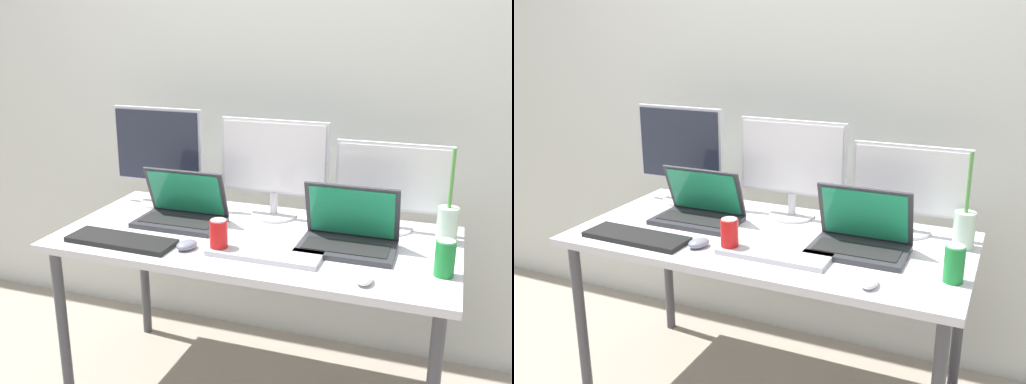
{
  "view_description": "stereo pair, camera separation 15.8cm",
  "coord_description": "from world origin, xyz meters",
  "views": [
    {
      "loc": [
        0.71,
        -1.98,
        1.55
      ],
      "look_at": [
        0.0,
        0.0,
        0.92
      ],
      "focal_mm": 40.0,
      "sensor_mm": 36.0,
      "label": 1
    },
    {
      "loc": [
        0.86,
        -1.92,
        1.55
      ],
      "look_at": [
        0.0,
        0.0,
        0.92
      ],
      "focal_mm": 40.0,
      "sensor_mm": 36.0,
      "label": 2
    }
  ],
  "objects": [
    {
      "name": "monitor_right",
      "position": [
        0.48,
        0.26,
        0.93
      ],
      "size": [
        0.46,
        0.19,
        0.36
      ],
      "color": "silver",
      "rests_on": "work_desk"
    },
    {
      "name": "soda_can_near_keyboard",
      "position": [
        -0.07,
        -0.2,
        0.8
      ],
      "size": [
        0.07,
        0.07,
        0.13
      ],
      "color": "red",
      "rests_on": "work_desk"
    },
    {
      "name": "laptop_secondary",
      "position": [
        0.37,
        -0.0,
        0.8
      ],
      "size": [
        0.35,
        0.23,
        0.24
      ],
      "color": "#2D2D33",
      "rests_on": "work_desk"
    },
    {
      "name": "wall_back",
      "position": [
        0.0,
        0.59,
        1.3
      ],
      "size": [
        7.0,
        0.08,
        2.6
      ],
      "primitive_type": "cube",
      "color": "silver",
      "rests_on": "ground"
    },
    {
      "name": "laptop_silver",
      "position": [
        -0.34,
        0.04,
        0.79
      ],
      "size": [
        0.36,
        0.22,
        0.22
      ],
      "color": "#2D2D33",
      "rests_on": "work_desk"
    },
    {
      "name": "keyboard_main",
      "position": [
        0.1,
        -0.19,
        0.75
      ],
      "size": [
        0.41,
        0.14,
        0.02
      ],
      "primitive_type": "cube",
      "rotation": [
        0.0,
        0.0,
        -0.0
      ],
      "color": "#B2B2B7",
      "rests_on": "work_desk"
    },
    {
      "name": "mouse_by_keyboard",
      "position": [
        0.47,
        -0.28,
        0.76
      ],
      "size": [
        0.07,
        0.11,
        0.03
      ],
      "primitive_type": "ellipsoid",
      "rotation": [
        0.0,
        0.0,
        0.12
      ],
      "color": "silver",
      "rests_on": "work_desk"
    },
    {
      "name": "mouse_by_laptop",
      "position": [
        -0.19,
        -0.22,
        0.76
      ],
      "size": [
        0.09,
        0.1,
        0.03
      ],
      "primitive_type": "ellipsoid",
      "rotation": [
        0.0,
        0.0,
        -0.29
      ],
      "color": "slate",
      "rests_on": "work_desk"
    },
    {
      "name": "monitor_center",
      "position": [
        -0.01,
        0.24,
        0.97
      ],
      "size": [
        0.47,
        0.2,
        0.42
      ],
      "color": "silver",
      "rests_on": "work_desk"
    },
    {
      "name": "bamboo_vase",
      "position": [
        0.71,
        0.18,
        0.82
      ],
      "size": [
        0.08,
        0.08,
        0.37
      ],
      "color": "#B2D1B7",
      "rests_on": "work_desk"
    },
    {
      "name": "keyboard_aux",
      "position": [
        -0.46,
        -0.25,
        0.75
      ],
      "size": [
        0.43,
        0.15,
        0.02
      ],
      "primitive_type": "cube",
      "rotation": [
        0.0,
        0.0,
        -0.03
      ],
      "color": "black",
      "rests_on": "work_desk"
    },
    {
      "name": "monitor_left",
      "position": [
        -0.56,
        0.24,
        0.98
      ],
      "size": [
        0.43,
        0.19,
        0.45
      ],
      "color": "silver",
      "rests_on": "work_desk"
    },
    {
      "name": "soda_can_by_laptop",
      "position": [
        0.71,
        -0.14,
        0.8
      ],
      "size": [
        0.07,
        0.07,
        0.13
      ],
      "color": "#197F33",
      "rests_on": "work_desk"
    },
    {
      "name": "work_desk",
      "position": [
        0.0,
        0.0,
        0.68
      ],
      "size": [
        1.55,
        0.76,
        0.74
      ],
      "color": "#424247",
      "rests_on": "ground"
    }
  ]
}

